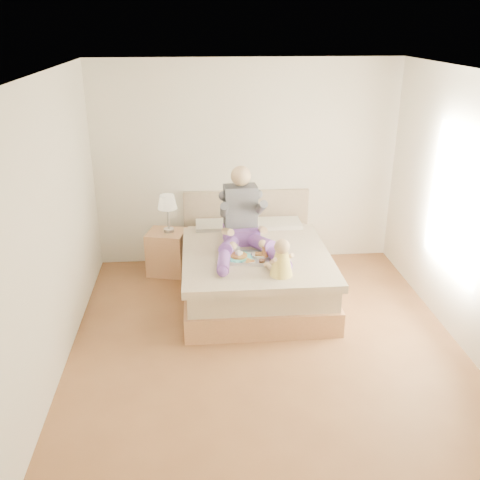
{
  "coord_description": "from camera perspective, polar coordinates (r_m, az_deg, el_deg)",
  "views": [
    {
      "loc": [
        -0.66,
        -4.77,
        3.12
      ],
      "look_at": [
        -0.19,
        0.85,
        0.79
      ],
      "focal_mm": 40.0,
      "sensor_mm": 36.0,
      "label": 1
    }
  ],
  "objects": [
    {
      "name": "nightstand",
      "position": [
        7.09,
        -7.77,
        -1.3
      ],
      "size": [
        0.56,
        0.52,
        0.58
      ],
      "rotation": [
        0.0,
        0.0,
        -0.24
      ],
      "color": "#A1714B",
      "rests_on": "ground"
    },
    {
      "name": "tray",
      "position": [
        6.05,
        0.82,
        -1.75
      ],
      "size": [
        0.54,
        0.45,
        0.14
      ],
      "rotation": [
        0.0,
        0.0,
        -0.15
      ],
      "color": "#B7B9BF",
      "rests_on": "bed"
    },
    {
      "name": "adult",
      "position": [
        6.29,
        0.34,
        1.7
      ],
      "size": [
        0.82,
        1.19,
        0.97
      ],
      "rotation": [
        0.0,
        0.0,
        0.08
      ],
      "color": "#663C97",
      "rests_on": "bed"
    },
    {
      "name": "lamp",
      "position": [
        6.86,
        -7.75,
        3.82
      ],
      "size": [
        0.24,
        0.24,
        0.49
      ],
      "color": "#B7B9BF",
      "rests_on": "nightstand"
    },
    {
      "name": "baby",
      "position": [
        5.64,
        4.39,
        -2.18
      ],
      "size": [
        0.31,
        0.36,
        0.41
      ],
      "rotation": [
        0.0,
        0.0,
        0.46
      ],
      "color": "#F4DA4D",
      "rests_on": "bed"
    },
    {
      "name": "room",
      "position": [
        5.1,
        3.82,
        3.96
      ],
      "size": [
        4.02,
        4.22,
        2.71
      ],
      "color": "brown",
      "rests_on": "ground"
    },
    {
      "name": "bed",
      "position": [
        6.53,
        1.48,
        -3.0
      ],
      "size": [
        1.7,
        2.18,
        1.0
      ],
      "color": "#A1714B",
      "rests_on": "ground"
    }
  ]
}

